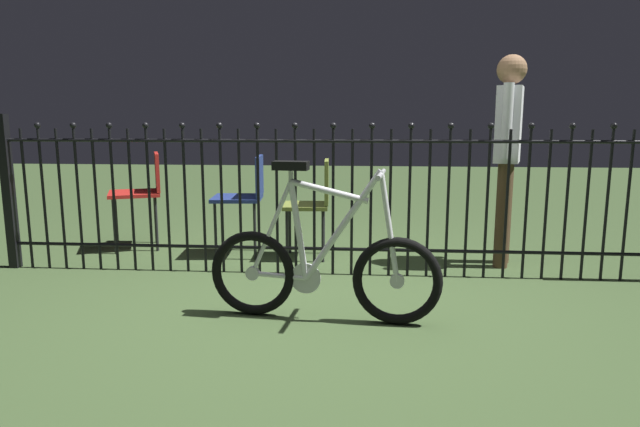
# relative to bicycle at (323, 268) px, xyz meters

# --- Properties ---
(ground_plane) EXTENTS (20.00, 20.00, 0.00)m
(ground_plane) POSITION_rel_bicycle_xyz_m (-0.10, 0.21, -0.31)
(ground_plane) COLOR #374B29
(iron_fence) EXTENTS (4.84, 0.07, 1.19)m
(iron_fence) POSITION_rel_bicycle_xyz_m (-0.15, 0.94, 0.28)
(iron_fence) COLOR black
(iron_fence) RESTS_ON ground
(bicycle) EXTENTS (1.35, 0.40, 0.92)m
(bicycle) POSITION_rel_bicycle_xyz_m (0.00, 0.00, 0.00)
(bicycle) COLOR black
(bicycle) RESTS_ON ground
(chair_navy) EXTENTS (0.44, 0.44, 0.84)m
(chair_navy) POSITION_rel_bicycle_xyz_m (-0.76, 1.47, 0.23)
(chair_navy) COLOR black
(chair_navy) RESTS_ON ground
(chair_red) EXTENTS (0.56, 0.56, 0.85)m
(chair_red) POSITION_rel_bicycle_xyz_m (-1.72, 1.67, 0.23)
(chair_red) COLOR black
(chair_red) RESTS_ON ground
(chair_olive) EXTENTS (0.39, 0.38, 0.82)m
(chair_olive) POSITION_rel_bicycle_xyz_m (-0.17, 1.42, 0.19)
(chair_olive) COLOR black
(chair_olive) RESTS_ON ground
(person_visitor) EXTENTS (0.26, 0.46, 1.63)m
(person_visitor) POSITION_rel_bicycle_xyz_m (1.33, 1.31, 0.66)
(person_visitor) COLOR #4C3823
(person_visitor) RESTS_ON ground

